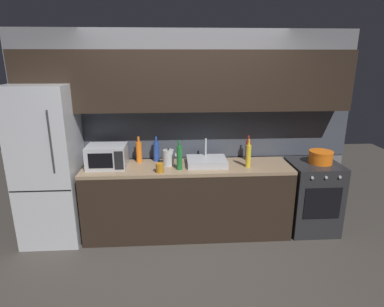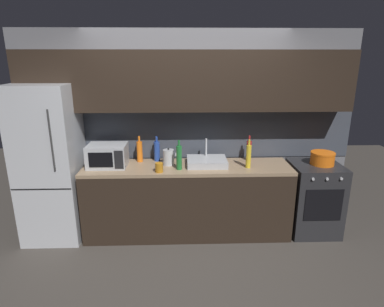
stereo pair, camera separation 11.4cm
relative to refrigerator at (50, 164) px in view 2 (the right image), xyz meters
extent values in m
plane|color=#3D3833|center=(1.64, -0.90, -0.94)|extent=(10.00, 10.00, 0.00)
cube|color=slate|center=(1.64, 0.40, 0.31)|extent=(4.26, 0.10, 2.50)
cube|color=#3D424C|center=(1.64, 0.35, 0.26)|extent=(4.26, 0.01, 0.60)
cube|color=black|center=(1.64, 0.18, 0.96)|extent=(3.92, 0.34, 0.70)
cube|color=black|center=(1.64, 0.00, -0.51)|extent=(2.52, 0.60, 0.86)
cube|color=#8C7256|center=(1.64, 0.00, -0.06)|extent=(2.52, 0.60, 0.04)
cube|color=#B7BABF|center=(0.00, 0.00, 0.00)|extent=(0.68, 0.66, 1.89)
cube|color=black|center=(0.00, -0.33, -0.19)|extent=(0.67, 0.00, 0.01)
cylinder|color=#333333|center=(0.19, -0.35, 0.38)|extent=(0.02, 0.02, 0.66)
cube|color=#232326|center=(3.24, 0.00, -0.49)|extent=(0.60, 0.60, 0.90)
cube|color=black|center=(3.24, -0.30, -0.45)|extent=(0.45, 0.01, 0.40)
cylinder|color=#B2B2B7|center=(3.07, -0.31, -0.11)|extent=(0.03, 0.02, 0.03)
cylinder|color=#B2B2B7|center=(3.24, -0.31, -0.11)|extent=(0.03, 0.02, 0.03)
cylinder|color=#B2B2B7|center=(3.40, -0.31, -0.11)|extent=(0.03, 0.02, 0.03)
cube|color=#A8AAAF|center=(0.68, 0.02, 0.09)|extent=(0.46, 0.34, 0.27)
cube|color=black|center=(0.64, -0.15, 0.09)|extent=(0.28, 0.01, 0.18)
cube|color=black|center=(0.85, -0.15, 0.09)|extent=(0.10, 0.01, 0.22)
cube|color=#ADAFB5|center=(1.88, 0.03, 0.00)|extent=(0.48, 0.38, 0.08)
cylinder|color=silver|center=(1.88, 0.16, 0.15)|extent=(0.02, 0.02, 0.22)
cylinder|color=#B7BABF|center=(1.41, 0.05, 0.05)|extent=(0.14, 0.14, 0.19)
sphere|color=black|center=(1.41, 0.05, 0.16)|extent=(0.02, 0.02, 0.02)
cone|color=#B7BABF|center=(1.50, 0.05, 0.09)|extent=(0.03, 0.03, 0.05)
cylinder|color=orange|center=(1.04, 0.19, 0.08)|extent=(0.07, 0.07, 0.26)
cylinder|color=orange|center=(1.04, 0.19, 0.25)|extent=(0.03, 0.03, 0.07)
cylinder|color=#A82323|center=(2.43, 0.20, 0.08)|extent=(0.06, 0.06, 0.25)
cylinder|color=#A82323|center=(2.43, 0.20, 0.24)|extent=(0.02, 0.02, 0.07)
cylinder|color=gold|center=(2.36, -0.09, 0.09)|extent=(0.06, 0.06, 0.27)
cylinder|color=gold|center=(2.36, -0.09, 0.27)|extent=(0.02, 0.02, 0.07)
cylinder|color=#234299|center=(1.26, 0.22, 0.08)|extent=(0.07, 0.07, 0.25)
cylinder|color=#234299|center=(1.26, 0.22, 0.24)|extent=(0.03, 0.03, 0.07)
cylinder|color=#1E6B2D|center=(1.54, -0.12, 0.10)|extent=(0.07, 0.07, 0.28)
cylinder|color=#1E6B2D|center=(1.54, -0.12, 0.27)|extent=(0.03, 0.03, 0.07)
cylinder|color=#B27019|center=(1.31, -0.21, 0.01)|extent=(0.09, 0.09, 0.11)
cylinder|color=orange|center=(3.30, 0.00, 0.02)|extent=(0.28, 0.28, 0.14)
cylinder|color=orange|center=(3.30, 0.00, 0.10)|extent=(0.29, 0.29, 0.02)
camera|label=1|loc=(1.46, -3.72, 1.23)|focal=30.31mm
camera|label=2|loc=(1.57, -3.73, 1.23)|focal=30.31mm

